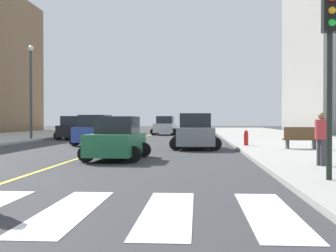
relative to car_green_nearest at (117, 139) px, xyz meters
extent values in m
cube|color=#9E9B93|center=(10.48, 5.80, -0.76)|extent=(10.00, 120.00, 0.15)
cube|color=silver|center=(0.98, -10.20, -0.83)|extent=(0.90, 4.00, 0.01)
cube|color=silver|center=(2.78, -10.20, -0.83)|extent=(0.90, 4.00, 0.01)
cube|color=silver|center=(4.58, -10.20, -0.83)|extent=(0.90, 4.00, 0.01)
cube|color=yellow|center=(-1.72, 25.80, -0.83)|extent=(0.16, 80.00, 0.01)
cube|color=#236B42|center=(0.00, -0.06, -0.18)|extent=(1.97, 4.06, 0.85)
cube|color=#1E2328|center=(0.01, 0.18, 0.59)|extent=(1.60, 2.05, 0.72)
cylinder|color=black|center=(-0.97, -1.26, -0.51)|extent=(0.65, 0.24, 0.65)
cylinder|color=black|center=(0.87, -1.33, -0.51)|extent=(0.65, 0.24, 0.65)
cylinder|color=black|center=(-0.87, 1.21, -0.51)|extent=(0.65, 0.24, 0.65)
cylinder|color=black|center=(0.97, 1.14, -0.51)|extent=(0.65, 0.24, 0.65)
cube|color=black|center=(-6.96, 18.26, -0.12)|extent=(2.10, 4.41, 0.93)
cube|color=#1E2328|center=(-6.95, 18.00, 0.72)|extent=(1.72, 2.23, 0.79)
cylinder|color=black|center=(-5.99, 19.64, -0.48)|extent=(0.71, 0.25, 0.70)
cylinder|color=black|center=(-8.00, 19.58, -0.48)|extent=(0.71, 0.25, 0.70)
cylinder|color=black|center=(-5.91, 16.95, -0.48)|extent=(0.71, 0.25, 0.70)
cylinder|color=black|center=(-7.92, 16.88, -0.48)|extent=(0.71, 0.25, 0.70)
cube|color=slate|center=(3.19, 6.89, -0.10)|extent=(2.10, 4.51, 0.96)
cube|color=#1E2328|center=(3.19, 7.16, 0.76)|extent=(1.74, 2.27, 0.81)
cylinder|color=black|center=(2.18, 5.48, -0.47)|extent=(0.73, 0.25, 0.72)
cylinder|color=black|center=(4.25, 5.52, -0.47)|extent=(0.73, 0.25, 0.72)
cylinder|color=black|center=(2.13, 8.26, -0.47)|extent=(0.73, 0.25, 0.72)
cylinder|color=black|center=(4.20, 8.30, -0.47)|extent=(0.73, 0.25, 0.72)
cube|color=#B7B7BC|center=(-0.16, 29.46, -0.09)|extent=(2.24, 4.62, 0.97)
cube|color=#1E2328|center=(-0.15, 29.73, 0.79)|extent=(1.82, 2.34, 0.82)
cylinder|color=black|center=(-1.27, 28.10, -0.47)|extent=(0.74, 0.27, 0.74)
cylinder|color=black|center=(0.83, 28.01, -0.47)|extent=(0.74, 0.27, 0.74)
cylinder|color=black|center=(-1.15, 30.91, -0.47)|extent=(0.74, 0.27, 0.74)
cylinder|color=black|center=(0.94, 30.82, -0.47)|extent=(0.74, 0.27, 0.74)
cube|color=#2D479E|center=(-3.24, 10.30, -0.12)|extent=(2.16, 4.44, 0.93)
cube|color=#1E2328|center=(-3.25, 10.04, 0.72)|extent=(1.75, 2.25, 0.79)
cylinder|color=black|center=(-2.18, 11.61, -0.48)|extent=(0.72, 0.26, 0.71)
cylinder|color=black|center=(-4.19, 11.70, -0.48)|extent=(0.72, 0.26, 0.71)
cylinder|color=black|center=(-2.29, 8.91, -0.48)|extent=(0.72, 0.26, 0.71)
cylinder|color=black|center=(-4.31, 9.00, -0.48)|extent=(0.72, 0.26, 0.71)
cylinder|color=black|center=(6.59, -6.81, 1.15)|extent=(0.14, 0.14, 3.67)
cube|color=black|center=(6.59, -6.81, 3.48)|extent=(0.36, 0.28, 1.00)
sphere|color=orange|center=(6.59, -6.99, 3.48)|extent=(0.18, 0.18, 0.18)
sphere|color=green|center=(6.59, -6.99, 3.18)|extent=(0.18, 0.18, 0.18)
cube|color=brown|center=(8.64, 5.11, -0.20)|extent=(1.80, 0.56, 0.08)
cube|color=brown|center=(8.64, 4.87, 0.14)|extent=(1.80, 0.06, 0.60)
cube|color=#2D2D33|center=(7.97, 5.11, -0.46)|extent=(0.10, 0.48, 0.44)
cube|color=#2D2D33|center=(9.32, 5.10, -0.46)|extent=(0.10, 0.48, 0.44)
cylinder|color=#38383D|center=(7.31, -3.30, -0.25)|extent=(0.20, 0.20, 0.86)
cylinder|color=#38383D|center=(7.39, -3.47, -0.25)|extent=(0.20, 0.20, 0.86)
cylinder|color=#B23338|center=(7.35, -3.39, 0.50)|extent=(0.43, 0.43, 0.64)
sphere|color=#936B4C|center=(7.35, -3.39, 0.94)|extent=(0.23, 0.23, 0.23)
cylinder|color=red|center=(6.16, 7.90, -0.33)|extent=(0.26, 0.26, 0.70)
sphere|color=red|center=(6.16, 7.90, 0.10)|extent=(0.22, 0.22, 0.22)
cylinder|color=#38383D|center=(-9.83, 16.07, 2.81)|extent=(0.20, 0.20, 6.99)
sphere|color=silver|center=(-9.83, 16.07, 6.46)|extent=(0.44, 0.44, 0.44)
camera|label=1|loc=(3.31, -17.99, 0.82)|focal=47.13mm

